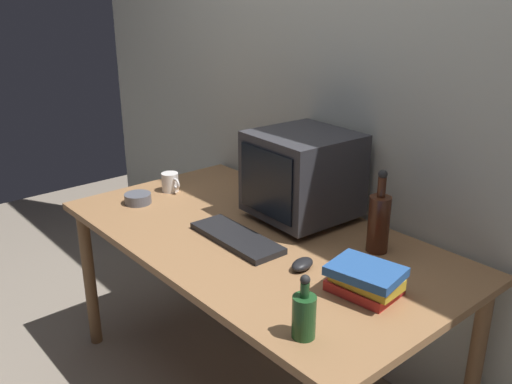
{
  "coord_description": "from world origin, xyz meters",
  "views": [
    {
      "loc": [
        1.5,
        -1.28,
        1.65
      ],
      "look_at": [
        0.0,
        0.0,
        0.92
      ],
      "focal_mm": 38.56,
      "sensor_mm": 36.0,
      "label": 1
    }
  ],
  "objects_px": {
    "crt_monitor": "(302,175)",
    "bottle_short": "(304,314)",
    "computer_mouse": "(302,264)",
    "book_stack": "(365,280)",
    "keyboard": "(236,238)",
    "bottle_tall": "(379,221)",
    "cd_spindle": "(138,198)",
    "mug": "(170,182)"
  },
  "relations": [
    {
      "from": "bottle_tall",
      "to": "book_stack",
      "type": "xyz_separation_m",
      "value": [
        0.17,
        -0.28,
        -0.07
      ]
    },
    {
      "from": "mug",
      "to": "cd_spindle",
      "type": "bearing_deg",
      "value": -79.38
    },
    {
      "from": "book_stack",
      "to": "mug",
      "type": "bearing_deg",
      "value": 178.25
    },
    {
      "from": "computer_mouse",
      "to": "mug",
      "type": "relative_size",
      "value": 0.83
    },
    {
      "from": "crt_monitor",
      "to": "book_stack",
      "type": "height_order",
      "value": "crt_monitor"
    },
    {
      "from": "mug",
      "to": "cd_spindle",
      "type": "relative_size",
      "value": 1.0
    },
    {
      "from": "computer_mouse",
      "to": "book_stack",
      "type": "relative_size",
      "value": 0.4
    },
    {
      "from": "computer_mouse",
      "to": "cd_spindle",
      "type": "xyz_separation_m",
      "value": [
        -0.92,
        -0.13,
        0.0
      ]
    },
    {
      "from": "crt_monitor",
      "to": "keyboard",
      "type": "distance_m",
      "value": 0.39
    },
    {
      "from": "mug",
      "to": "crt_monitor",
      "type": "bearing_deg",
      "value": 20.69
    },
    {
      "from": "computer_mouse",
      "to": "bottle_tall",
      "type": "xyz_separation_m",
      "value": [
        0.08,
        0.31,
        0.1
      ]
    },
    {
      "from": "keyboard",
      "to": "computer_mouse",
      "type": "bearing_deg",
      "value": 7.17
    },
    {
      "from": "cd_spindle",
      "to": "keyboard",
      "type": "bearing_deg",
      "value": 8.91
    },
    {
      "from": "keyboard",
      "to": "computer_mouse",
      "type": "relative_size",
      "value": 4.2
    },
    {
      "from": "crt_monitor",
      "to": "keyboard",
      "type": "xyz_separation_m",
      "value": [
        -0.01,
        -0.34,
        -0.18
      ]
    },
    {
      "from": "crt_monitor",
      "to": "keyboard",
      "type": "relative_size",
      "value": 0.97
    },
    {
      "from": "keyboard",
      "to": "bottle_short",
      "type": "relative_size",
      "value": 2.16
    },
    {
      "from": "book_stack",
      "to": "mug",
      "type": "distance_m",
      "value": 1.2
    },
    {
      "from": "crt_monitor",
      "to": "cd_spindle",
      "type": "relative_size",
      "value": 3.38
    },
    {
      "from": "bottle_short",
      "to": "cd_spindle",
      "type": "height_order",
      "value": "bottle_short"
    },
    {
      "from": "keyboard",
      "to": "cd_spindle",
      "type": "bearing_deg",
      "value": -169.63
    },
    {
      "from": "keyboard",
      "to": "cd_spindle",
      "type": "xyz_separation_m",
      "value": [
        -0.6,
        -0.09,
        0.01
      ]
    },
    {
      "from": "bottle_tall",
      "to": "book_stack",
      "type": "relative_size",
      "value": 1.27
    },
    {
      "from": "computer_mouse",
      "to": "mug",
      "type": "bearing_deg",
      "value": 163.67
    },
    {
      "from": "keyboard",
      "to": "mug",
      "type": "xyz_separation_m",
      "value": [
        -0.63,
        0.1,
        0.03
      ]
    },
    {
      "from": "bottle_tall",
      "to": "book_stack",
      "type": "height_order",
      "value": "bottle_tall"
    },
    {
      "from": "keyboard",
      "to": "book_stack",
      "type": "xyz_separation_m",
      "value": [
        0.57,
        0.07,
        0.04
      ]
    },
    {
      "from": "book_stack",
      "to": "cd_spindle",
      "type": "bearing_deg",
      "value": -172.22
    },
    {
      "from": "keyboard",
      "to": "bottle_short",
      "type": "height_order",
      "value": "bottle_short"
    },
    {
      "from": "bottle_short",
      "to": "book_stack",
      "type": "relative_size",
      "value": 0.78
    },
    {
      "from": "crt_monitor",
      "to": "bottle_short",
      "type": "height_order",
      "value": "crt_monitor"
    },
    {
      "from": "bottle_short",
      "to": "book_stack",
      "type": "height_order",
      "value": "bottle_short"
    },
    {
      "from": "crt_monitor",
      "to": "mug",
      "type": "distance_m",
      "value": 0.7
    },
    {
      "from": "bottle_short",
      "to": "book_stack",
      "type": "xyz_separation_m",
      "value": [
        -0.03,
        0.31,
        -0.02
      ]
    },
    {
      "from": "computer_mouse",
      "to": "mug",
      "type": "xyz_separation_m",
      "value": [
        -0.96,
        0.07,
        0.03
      ]
    },
    {
      "from": "bottle_tall",
      "to": "mug",
      "type": "xyz_separation_m",
      "value": [
        -1.04,
        -0.24,
        -0.07
      ]
    },
    {
      "from": "computer_mouse",
      "to": "book_stack",
      "type": "bearing_deg",
      "value": -4.39
    },
    {
      "from": "crt_monitor",
      "to": "mug",
      "type": "height_order",
      "value": "crt_monitor"
    },
    {
      "from": "computer_mouse",
      "to": "bottle_short",
      "type": "bearing_deg",
      "value": -56.7
    },
    {
      "from": "bottle_short",
      "to": "cd_spindle",
      "type": "bearing_deg",
      "value": 172.89
    },
    {
      "from": "book_stack",
      "to": "keyboard",
      "type": "bearing_deg",
      "value": -173.42
    },
    {
      "from": "bottle_tall",
      "to": "book_stack",
      "type": "distance_m",
      "value": 0.33
    }
  ]
}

